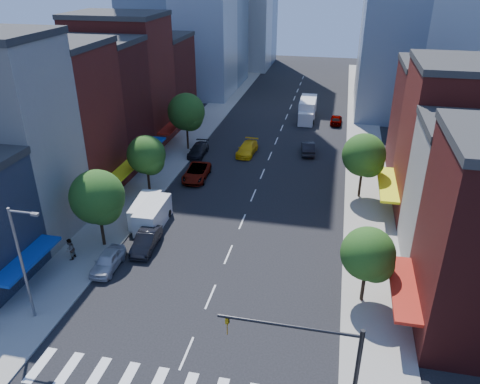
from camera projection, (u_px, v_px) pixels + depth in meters
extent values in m
plane|color=black|center=(187.00, 353.00, 31.27)|extent=(220.00, 220.00, 0.00)
cube|color=gray|center=(190.00, 139.00, 68.62)|extent=(5.00, 120.00, 0.15)
cube|color=gray|center=(365.00, 152.00, 63.89)|extent=(5.00, 120.00, 0.15)
cube|color=maroon|center=(54.00, 124.00, 49.64)|extent=(12.00, 9.00, 16.00)
cube|color=#4B1412|center=(94.00, 107.00, 57.30)|extent=(12.00, 8.00, 15.00)
cube|color=maroon|center=(123.00, 83.00, 64.30)|extent=(12.00, 9.00, 17.00)
cube|color=#4B1412|center=(150.00, 81.00, 73.50)|extent=(12.00, 10.00, 13.00)
cube|color=maroon|center=(469.00, 147.00, 44.97)|extent=(12.00, 10.00, 15.00)
cube|color=#4B1412|center=(448.00, 125.00, 54.17)|extent=(12.00, 10.00, 13.00)
cylinder|color=black|center=(288.00, 326.00, 22.56)|extent=(7.00, 0.16, 0.16)
imported|color=gold|center=(228.00, 326.00, 23.39)|extent=(0.22, 0.18, 1.10)
cylinder|color=slate|center=(22.00, 265.00, 32.35)|extent=(0.20, 0.20, 9.00)
cylinder|color=slate|center=(22.00, 212.00, 30.25)|extent=(2.00, 0.14, 0.14)
cube|color=slate|center=(35.00, 214.00, 30.10)|extent=(0.50, 0.25, 0.18)
cylinder|color=black|center=(102.00, 226.00, 42.14)|extent=(0.28, 0.28, 3.92)
sphere|color=#123F15|center=(97.00, 197.00, 40.83)|extent=(4.80, 4.80, 4.80)
sphere|color=#123F15|center=(103.00, 206.00, 40.77)|extent=(3.36, 3.36, 3.36)
cylinder|color=black|center=(148.00, 178.00, 51.83)|extent=(0.28, 0.28, 3.64)
sphere|color=#123F15|center=(146.00, 155.00, 50.62)|extent=(4.20, 4.20, 4.20)
sphere|color=#123F15|center=(151.00, 162.00, 50.53)|extent=(2.94, 2.94, 2.94)
cylinder|color=black|center=(187.00, 134.00, 63.96)|extent=(0.28, 0.28, 4.20)
sphere|color=#123F15|center=(186.00, 112.00, 62.56)|extent=(5.00, 5.00, 5.00)
sphere|color=#123F15|center=(190.00, 118.00, 62.52)|extent=(3.50, 3.50, 3.50)
cylinder|color=black|center=(364.00, 281.00, 35.28)|extent=(0.28, 0.28, 3.36)
sphere|color=#123F15|center=(368.00, 254.00, 34.16)|extent=(4.00, 4.00, 4.00)
sphere|color=#123F15|center=(375.00, 264.00, 34.05)|extent=(2.80, 2.80, 2.80)
cylinder|color=black|center=(361.00, 180.00, 50.92)|extent=(0.28, 0.28, 3.92)
sphere|color=#123F15|center=(364.00, 155.00, 49.61)|extent=(4.60, 4.60, 4.60)
sphere|color=#123F15|center=(369.00, 163.00, 49.55)|extent=(3.22, 3.22, 3.22)
imported|color=silver|center=(108.00, 261.00, 39.58)|extent=(1.92, 4.50, 1.52)
imported|color=black|center=(146.00, 241.00, 42.31)|extent=(2.02, 4.95, 1.59)
imported|color=#999999|center=(197.00, 173.00, 55.94)|extent=(2.97, 5.87, 1.59)
imported|color=black|center=(198.00, 150.00, 62.73)|extent=(2.17, 5.11, 1.47)
cube|color=silver|center=(153.00, 215.00, 45.92)|extent=(2.34, 5.50, 2.29)
cube|color=black|center=(145.00, 222.00, 43.96)|extent=(2.04, 1.15, 0.98)
cylinder|color=black|center=(137.00, 230.00, 44.79)|extent=(0.30, 0.83, 0.83)
cylinder|color=black|center=(157.00, 232.00, 44.47)|extent=(0.30, 0.83, 0.83)
cylinder|color=black|center=(151.00, 212.00, 48.05)|extent=(0.30, 0.83, 0.83)
cylinder|color=black|center=(169.00, 214.00, 47.73)|extent=(0.30, 0.83, 0.83)
cube|color=silver|center=(146.00, 211.00, 46.79)|extent=(2.63, 5.41, 2.19)
cube|color=black|center=(140.00, 218.00, 44.89)|extent=(2.03, 1.24, 0.94)
cylinder|color=black|center=(132.00, 225.00, 45.62)|extent=(0.34, 0.82, 0.79)
cylinder|color=black|center=(151.00, 226.00, 45.45)|extent=(0.34, 0.82, 0.79)
cylinder|color=black|center=(143.00, 208.00, 48.78)|extent=(0.34, 0.82, 0.79)
cylinder|color=black|center=(160.00, 209.00, 48.61)|extent=(0.34, 0.82, 0.79)
imported|color=yellow|center=(247.00, 149.00, 63.06)|extent=(2.48, 5.46, 1.55)
imported|color=black|center=(308.00, 148.00, 63.31)|extent=(2.26, 5.01, 1.60)
imported|color=#999999|center=(336.00, 119.00, 74.76)|extent=(1.87, 4.43, 1.50)
cube|color=silver|center=(308.00, 109.00, 76.85)|extent=(2.59, 6.84, 3.35)
cube|color=silver|center=(306.00, 119.00, 73.58)|extent=(2.33, 1.91, 2.10)
cylinder|color=black|center=(299.00, 121.00, 74.83)|extent=(0.32, 0.95, 0.94)
cylinder|color=black|center=(313.00, 122.00, 74.42)|extent=(0.32, 0.95, 0.94)
cylinder|color=black|center=(301.00, 113.00, 78.97)|extent=(0.32, 0.95, 0.94)
cylinder|color=black|center=(315.00, 114.00, 78.55)|extent=(0.32, 0.95, 0.94)
imported|color=#999999|center=(70.00, 249.00, 40.47)|extent=(0.75, 0.96, 1.98)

